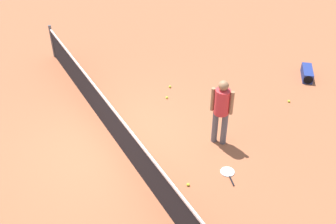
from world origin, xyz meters
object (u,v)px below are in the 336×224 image
object	(u,v)px
tennis_racket_near_player	(228,173)
tennis_ball_baseline	(188,185)
equipment_bag	(307,74)
tennis_ball_by_net	(167,98)
player_near_side	(221,107)
tennis_ball_near_player	(170,87)
tennis_ball_midcourt	(289,101)

from	to	relation	value
tennis_racket_near_player	tennis_ball_baseline	bearing A→B (deg)	83.18
equipment_bag	tennis_ball_by_net	bearing A→B (deg)	74.94
tennis_racket_near_player	player_near_side	bearing A→B (deg)	-24.19
player_near_side	equipment_bag	world-z (taller)	player_near_side
player_near_side	tennis_ball_baseline	size ratio (longest dim) A/B	25.76
player_near_side	equipment_bag	size ratio (longest dim) A/B	2.16
tennis_ball_by_net	equipment_bag	bearing A→B (deg)	-105.06
tennis_ball_baseline	equipment_bag	world-z (taller)	equipment_bag
tennis_racket_near_player	equipment_bag	world-z (taller)	equipment_bag
tennis_ball_by_net	tennis_ball_near_player	bearing A→B (deg)	-39.07
tennis_ball_near_player	tennis_racket_near_player	bearing A→B (deg)	170.12
equipment_bag	tennis_racket_near_player	bearing A→B (deg)	114.71
player_near_side	tennis_ball_midcourt	xyz separation A→B (m)	(0.39, -2.64, -0.98)
player_near_side	tennis_ball_near_player	size ratio (longest dim) A/B	25.76
tennis_ball_near_player	tennis_ball_by_net	bearing A→B (deg)	140.93
tennis_ball_near_player	equipment_bag	xyz separation A→B (m)	(-1.56, -3.81, 0.11)
tennis_ball_near_player	player_near_side	bearing A→B (deg)	175.76
tennis_racket_near_player	tennis_ball_midcourt	size ratio (longest dim) A/B	9.20
tennis_ball_near_player	equipment_bag	distance (m)	4.11
tennis_ball_near_player	tennis_ball_baseline	size ratio (longest dim) A/B	1.00
tennis_ball_by_net	tennis_ball_baseline	world-z (taller)	same
player_near_side	tennis_racket_near_player	bearing A→B (deg)	155.81
tennis_ball_by_net	equipment_bag	size ratio (longest dim) A/B	0.08
tennis_racket_near_player	tennis_ball_near_player	bearing A→B (deg)	-9.88
tennis_ball_near_player	tennis_ball_by_net	world-z (taller)	same
player_near_side	tennis_racket_near_player	size ratio (longest dim) A/B	2.80
player_near_side	tennis_ball_baseline	xyz separation A→B (m)	(-0.85, 1.38, -0.98)
tennis_racket_near_player	equipment_bag	bearing A→B (deg)	-65.29
player_near_side	tennis_ball_near_player	distance (m)	2.82
tennis_ball_near_player	tennis_ball_midcourt	bearing A→B (deg)	-132.58
tennis_racket_near_player	tennis_ball_near_player	distance (m)	3.65
tennis_ball_by_net	tennis_racket_near_player	bearing A→B (deg)	175.08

